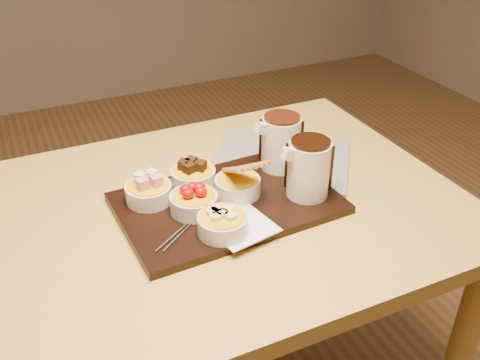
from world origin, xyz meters
name	(u,v)px	position (x,y,z in m)	size (l,w,h in m)	color
dining_table	(191,246)	(0.00, 0.00, 0.65)	(1.20, 0.80, 0.75)	gold
serving_board	(227,203)	(0.08, -0.02, 0.76)	(0.46, 0.30, 0.02)	black
napkin	(241,226)	(0.07, -0.12, 0.77)	(0.12, 0.12, 0.00)	white
bowl_marshmallows	(149,193)	(-0.07, 0.05, 0.79)	(0.10, 0.10, 0.04)	silver
bowl_cake	(193,177)	(0.04, 0.07, 0.79)	(0.10, 0.10, 0.04)	silver
bowl_strawberries	(194,203)	(0.00, -0.03, 0.79)	(0.10, 0.10, 0.04)	silver
bowl_biscotti	(238,187)	(0.11, -0.01, 0.79)	(0.10, 0.10, 0.04)	silver
bowl_bananas	(223,225)	(0.03, -0.13, 0.79)	(0.10, 0.10, 0.04)	silver
pitcher_dark_chocolate	(309,169)	(0.25, -0.07, 0.83)	(0.09, 0.09, 0.13)	silver
pitcher_milk_chocolate	(281,143)	(0.25, 0.06, 0.83)	(0.09, 0.09, 0.13)	silver
fondue_skewers	(195,217)	(-0.01, -0.06, 0.77)	(0.26, 0.03, 0.01)	silver
newspaper	(280,161)	(0.28, 0.10, 0.76)	(0.33, 0.27, 0.01)	beige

